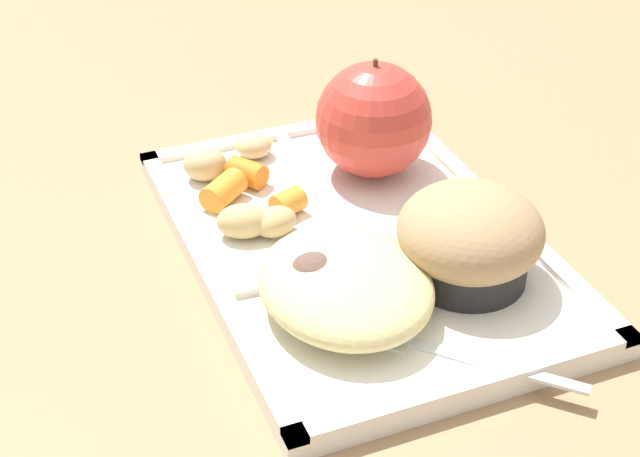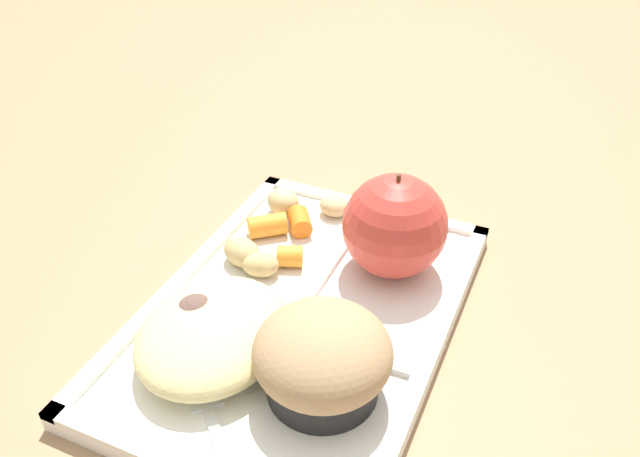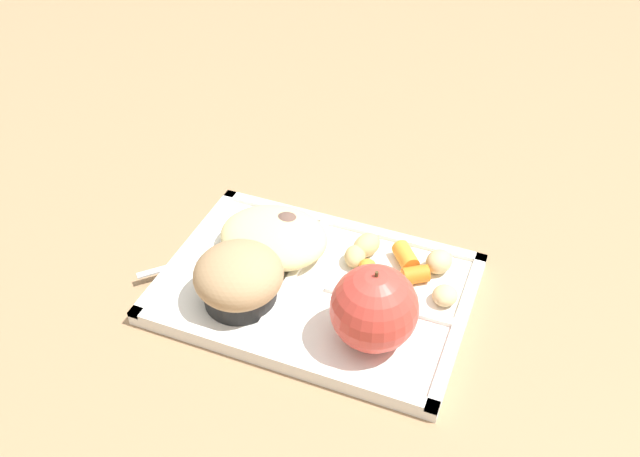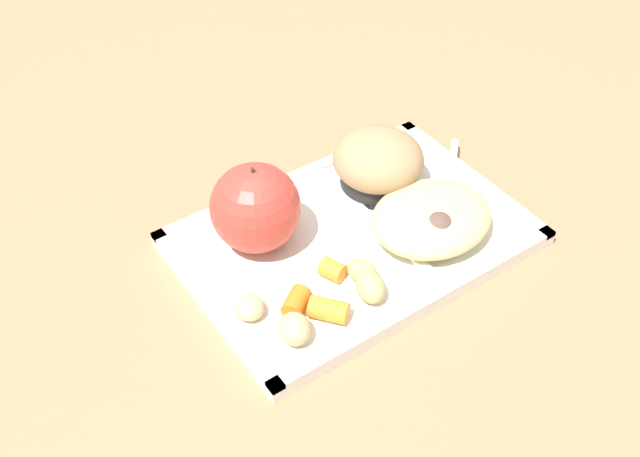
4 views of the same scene
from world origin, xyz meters
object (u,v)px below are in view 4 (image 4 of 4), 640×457
(lunch_tray, at_px, (353,240))
(plastic_fork, at_px, (450,195))
(green_apple, at_px, (255,208))
(bran_muffin, at_px, (378,163))

(lunch_tray, distance_m, plastic_fork, 0.12)
(green_apple, bearing_deg, lunch_tray, -30.66)
(green_apple, distance_m, plastic_fork, 0.22)
(green_apple, distance_m, bran_muffin, 0.15)
(green_apple, bearing_deg, bran_muffin, -0.00)
(bran_muffin, distance_m, plastic_fork, 0.08)
(lunch_tray, relative_size, bran_muffin, 3.50)
(bran_muffin, xyz_separation_m, plastic_fork, (0.05, -0.06, -0.03))
(lunch_tray, distance_m, green_apple, 0.11)
(lunch_tray, xyz_separation_m, bran_muffin, (0.07, 0.05, 0.04))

